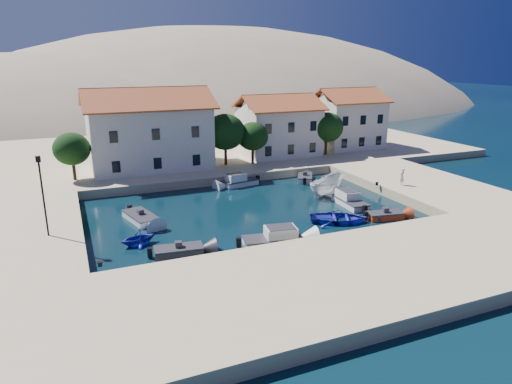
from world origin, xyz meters
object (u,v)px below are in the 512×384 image
Objects in this scene: building_mid at (278,124)px; pedestrian at (402,177)px; rowboat_south at (338,222)px; building_right at (347,117)px; cabin_cruiser_east at (350,201)px; lamppost at (42,189)px; cabin_cruiser_south at (273,239)px; building_left at (149,127)px; boat_east at (326,195)px.

building_mid reaches higher than pedestrian.
building_right is at bearing -9.75° from rowboat_south.
cabin_cruiser_east reaches higher than rowboat_south.
cabin_cruiser_south is (16.14, -6.18, -4.28)m from lamppost.
building_right is 22.32m from pedestrian.
boat_east is at bearing -45.65° from building_left.
building_right is (30.00, 2.00, -0.46)m from building_left.
cabin_cruiser_south reaches higher than rowboat_south.
building_mid is 5.73× the size of pedestrian.
cabin_cruiser_east is (3.68, 3.61, 0.48)m from rowboat_south.
cabin_cruiser_east is 4.19m from boat_east.
cabin_cruiser_south and cabin_cruiser_east have the same top height.
rowboat_south is (23.72, -3.80, -4.75)m from lamppost.
building_right is 38.24m from cabin_cruiser_south.
lamppost reaches higher than pedestrian.
cabin_cruiser_east is (-2.11, -21.19, -4.75)m from building_mid.
building_mid is at bearing 73.64° from cabin_cruiser_south.
lamppost is at bearing -119.90° from building_left.
building_right reaches higher than rowboat_south.
lamppost reaches higher than boat_east.
pedestrian reaches higher than boat_east.
cabin_cruiser_south is 15.00m from boat_east.
lamppost is at bearing 105.72° from rowboat_south.
pedestrian is (34.67, 1.05, -2.84)m from lamppost.
building_left is 2.89× the size of rowboat_south.
pedestrian reaches higher than rowboat_south.
cabin_cruiser_south is (-25.36, -28.18, -5.00)m from building_right.
rowboat_south is (-17.78, -25.80, -5.47)m from building_right.
boat_east is (3.46, 7.77, 0.00)m from rowboat_south.
pedestrian is at bearing 31.14° from cabin_cruiser_south.
building_right reaches higher than cabin_cruiser_south.
pedestrian is (18.53, 7.23, 1.44)m from cabin_cruiser_south.
cabin_cruiser_east is 0.82× the size of boat_east.
cabin_cruiser_south is at bearing 132.26° from rowboat_south.
building_right is at bearing -29.01° from cabin_cruiser_east.
building_left is at bearing 109.86° from cabin_cruiser_south.
lamppost is (-29.50, -21.00, -0.47)m from building_mid.
building_left is at bearing 41.64° from cabin_cruiser_east.
rowboat_south is 0.90× the size of boat_east.
building_mid is 21.82m from cabin_cruiser_east.
building_left reaches higher than rowboat_south.
pedestrian is (7.27, 1.25, 1.44)m from cabin_cruiser_east.
building_mid is at bearing 35.45° from lamppost.
cabin_cruiser_east is at bearing -10.22° from pedestrian.
building_mid is at bearing -175.24° from building_right.
building_mid is 1.11× the size of building_right.
lamppost is 1.34× the size of cabin_cruiser_east.
pedestrian is (5.17, -19.95, -3.30)m from building_mid.
boat_east is at bearing -97.78° from building_mid.
cabin_cruiser_south is at bearing -79.95° from building_left.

